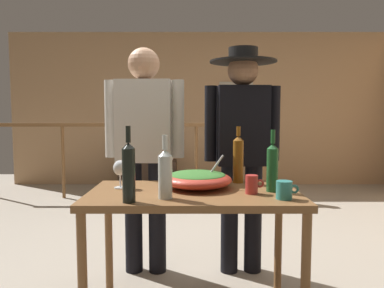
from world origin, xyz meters
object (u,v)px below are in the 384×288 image
Objects in this scene: wine_bottle_green at (271,166)px; mug_red at (250,184)px; stair_railing at (171,147)px; serving_table at (192,206)px; wine_glass at (118,169)px; wine_bottle_clear at (164,173)px; flat_screen_tv at (146,146)px; wine_bottle_dark at (127,171)px; framed_picture at (234,94)px; salad_bowl at (196,178)px; wine_bottle_amber at (237,159)px; person_standing_left at (143,141)px; tv_console at (147,174)px; mug_teal at (283,190)px; person_standing_right at (241,140)px.

mug_red is at bearing -154.87° from wine_bottle_green.
stair_railing is 3.14m from mug_red.
serving_table is 7.17× the size of wine_glass.
wine_glass is 1.60× the size of mug_red.
wine_bottle_clear reaches higher than serving_table.
wine_bottle_green is (1.17, -3.69, 0.22)m from flat_screen_tv.
wine_bottle_dark is (-0.05, -3.28, 0.18)m from stair_railing.
framed_picture reaches higher than salad_bowl.
wine_bottle_clear is 0.20m from wine_bottle_dark.
stair_railing is 9.16× the size of salad_bowl.
wine_bottle_amber is 0.22× the size of person_standing_left.
wine_bottle_green is 0.17m from mug_red.
flat_screen_tv is (0.00, -0.03, 0.46)m from tv_console.
wine_bottle_dark is at bearing -141.58° from serving_table.
wine_glass is at bearing 162.84° from mug_teal.
mug_red is 0.98m from person_standing_left.
salad_bowl is 0.54m from mug_teal.
framed_picture is at bearing 84.54° from mug_red.
framed_picture is at bearing 83.49° from wine_bottle_amber.
wine_bottle_green reaches higher than flat_screen_tv.
wine_bottle_amber reaches higher than serving_table.
flat_screen_tv is at bearing 106.43° from wine_bottle_amber.
wine_bottle_amber is (0.63, 0.53, -0.00)m from wine_bottle_dark.
wine_bottle_dark is at bearing 94.65° from person_standing_left.
wine_bottle_clear is 0.20× the size of person_standing_right.
person_standing_right reaches higher than wine_glass.
person_standing_left is at bearing 91.90° from wine_bottle_dark.
wine_bottle_dark is at bearing -161.83° from wine_bottle_green.
tv_console is 3.99m from wine_bottle_clear.
person_standing_right reaches higher than mug_red.
person_standing_right is (-0.12, 0.79, 0.21)m from mug_teal.
wine_glass is at bearing 137.17° from wine_bottle_clear.
person_standing_right is at bearing 55.89° from salad_bowl.
serving_table is 0.33m from wine_bottle_clear.
stair_railing is at bearing 95.98° from salad_bowl.
framed_picture is at bearing 76.14° from wine_bottle_dark.
person_standing_left is at bearing 127.64° from salad_bowl.
flat_screen_tv is 2.82× the size of wine_glass.
wine_glass is at bearing 173.90° from wine_bottle_green.
person_standing_left reaches higher than flat_screen_tv.
person_standing_left is at bearing -2.75° from person_standing_right.
person_standing_left is at bearing -107.62° from framed_picture.
stair_railing is at bearing -58.21° from tv_console.
person_standing_right is (0.52, 0.78, 0.12)m from wine_bottle_clear.
flat_screen_tv is 3.61m from wine_glass.
wine_glass is (-0.45, 0.09, 0.20)m from serving_table.
mug_red is at bearing -11.06° from serving_table.
mug_red reaches higher than flat_screen_tv.
flat_screen_tv is 3.66m from salad_bowl.
wine_glass is at bearing -179.20° from salad_bowl.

